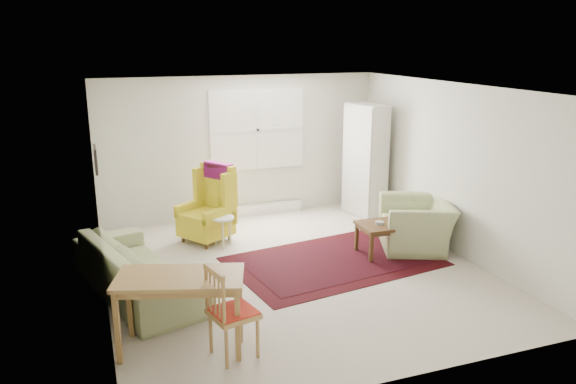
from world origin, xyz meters
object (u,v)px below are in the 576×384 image
object	(u,v)px
wingback_chair	(205,204)
coffee_table	(379,239)
desk	(181,312)
desk_chair	(233,311)
armchair	(417,220)
cabinet	(366,160)
sofa	(137,258)
stool	(223,231)

from	to	relation	value
wingback_chair	coffee_table	distance (m)	2.73
desk	desk_chair	xyz separation A→B (m)	(0.47, -0.31, 0.09)
armchair	cabinet	bearing A→B (deg)	-160.29
desk	armchair	bearing A→B (deg)	23.79
coffee_table	cabinet	size ratio (longest dim) A/B	0.29
sofa	coffee_table	world-z (taller)	sofa
cabinet	coffee_table	bearing A→B (deg)	-122.50
stool	cabinet	bearing A→B (deg)	14.93
wingback_chair	desk_chair	xyz separation A→B (m)	(-0.43, -3.40, -0.12)
armchair	coffee_table	bearing A→B (deg)	-62.88
stool	desk	world-z (taller)	desk
sofa	wingback_chair	xyz separation A→B (m)	(1.19, 1.58, 0.14)
stool	desk_chair	bearing A→B (deg)	-101.53
coffee_table	desk	bearing A→B (deg)	-152.84
sofa	desk	distance (m)	1.54
armchair	desk_chair	world-z (taller)	desk_chair
wingback_chair	sofa	bearing A→B (deg)	-70.09
cabinet	desk_chair	size ratio (longest dim) A/B	2.04
desk_chair	cabinet	bearing A→B (deg)	-55.62
armchair	stool	distance (m)	2.97
sofa	desk	bearing A→B (deg)	174.43
cabinet	wingback_chair	bearing A→B (deg)	176.70
armchair	coffee_table	distance (m)	0.71
sofa	wingback_chair	size ratio (longest dim) A/B	1.91
sofa	desk	world-z (taller)	sofa
coffee_table	desk	world-z (taller)	desk
armchair	wingback_chair	bearing A→B (deg)	-93.69
sofa	coffee_table	size ratio (longest dim) A/B	4.00
sofa	cabinet	bearing A→B (deg)	-80.99
coffee_table	stool	size ratio (longest dim) A/B	1.21
wingback_chair	coffee_table	size ratio (longest dim) A/B	2.09
coffee_table	sofa	bearing A→B (deg)	-177.95
armchair	desk_chair	size ratio (longest dim) A/B	1.17
sofa	armchair	bearing A→B (deg)	-103.79
wingback_chair	desk	world-z (taller)	wingback_chair
sofa	wingback_chair	distance (m)	1.98
wingback_chair	coffee_table	xyz separation A→B (m)	(2.28, -1.45, -0.37)
coffee_table	cabinet	xyz separation A→B (m)	(0.73, 1.87, 0.76)
wingback_chair	cabinet	world-z (taller)	cabinet
cabinet	desk_chair	world-z (taller)	cabinet
sofa	coffee_table	xyz separation A→B (m)	(3.47, 0.12, -0.23)
wingback_chair	stool	distance (m)	0.53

